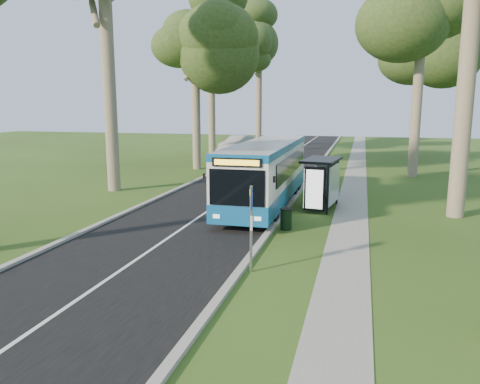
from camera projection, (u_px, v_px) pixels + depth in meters
The scene contains 17 objects.
ground at pixel (263, 242), 17.01m from camera, with size 120.00×120.00×0.00m, color #2E4816.
road at pixel (239, 190), 27.39m from camera, with size 7.00×100.00×0.02m, color black.
kerb_east at pixel (299, 192), 26.52m from camera, with size 0.25×100.00×0.12m, color #9E9B93.
kerb_west at pixel (183, 186), 28.25m from camera, with size 0.25×100.00×0.12m, color #9E9B93.
centre_line at pixel (239, 189), 27.39m from camera, with size 0.12×100.00×0.01m, color white.
footpath at pixel (353, 195), 25.78m from camera, with size 1.50×100.00×0.02m, color gray.
bus at pixel (266, 173), 23.16m from camera, with size 2.52×11.64×3.08m.
bus_stop_sign at pixel (251, 219), 13.66m from camera, with size 0.16×0.36×2.61m.
bus_shelter at pixel (324, 175), 21.87m from camera, with size 1.86×2.96×2.39m.
litter_bin at pixel (286, 219), 18.61m from camera, with size 0.49×0.49×0.85m.
car_white at pixel (228, 152), 41.01m from camera, with size 1.93×4.80×1.64m, color silver.
car_silver at pixel (238, 144), 49.48m from camera, with size 1.82×5.22×1.72m, color #ABAEB3.
tree_west_c at pixel (195, 41), 34.62m from camera, with size 5.20×5.20×12.88m.
tree_west_d at pixel (211, 36), 44.31m from camera, with size 5.20×5.20×15.25m.
tree_west_e at pixel (259, 44), 53.11m from camera, with size 5.20×5.20×15.89m.
tree_east_c at pixel (423, 12), 30.46m from camera, with size 5.20×5.20×14.67m.
tree_east_d at pixel (422, 30), 41.47m from camera, with size 5.20×5.20×15.43m.
Camera 1 is at (3.34, -16.07, 4.90)m, focal length 35.00 mm.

